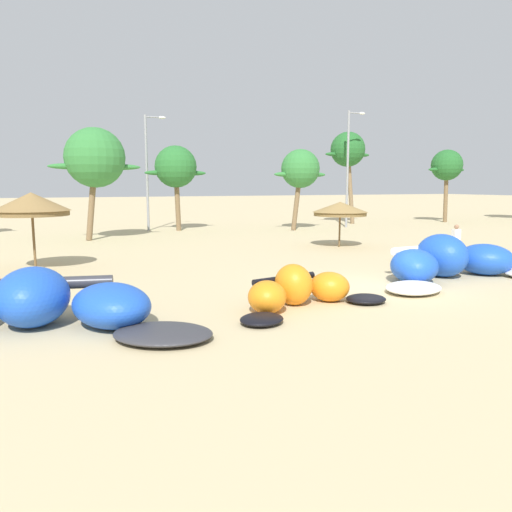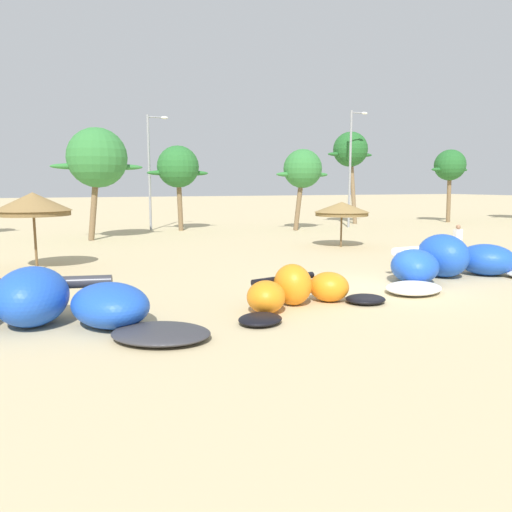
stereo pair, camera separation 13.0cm
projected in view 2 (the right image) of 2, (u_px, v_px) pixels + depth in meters
The scene contains 14 objects.
ground_plane at pixel (384, 288), 16.10m from camera, with size 260.00×260.00×0.00m, color #C6B284.
kite_far_left at pixel (27, 308), 11.28m from camera, with size 8.55×4.94×1.43m.
kite_left at pixel (299, 291), 13.50m from camera, with size 5.04×2.88×1.17m.
kite_left_of_center at pixel (452, 262), 17.51m from camera, with size 8.22×3.93×1.58m.
beach_umbrella_near_van at pixel (33, 204), 19.17m from camera, with size 2.94×2.94×3.08m.
beach_umbrella_middle at pixel (342, 209), 26.34m from camera, with size 2.99×2.99×2.46m.
person_near_kites at pixel (457, 242), 21.71m from camera, with size 0.36×0.24×1.62m.
palm_left at pixel (97, 158), 29.37m from camera, with size 5.39×3.59×6.80m.
palm_left_of_gap at pixel (178, 167), 35.54m from camera, with size 4.57×3.05×6.22m.
palm_center_left at pixel (303, 170), 36.05m from camera, with size 4.29×2.86×6.00m.
palm_center_right at pixel (351, 151), 41.51m from camera, with size 4.42×2.95×7.85m.
palm_right_of_gap at pixel (450, 166), 43.61m from camera, with size 4.13×2.75×6.52m.
lamppost_west_center at pixel (151, 166), 35.91m from camera, with size 1.61×0.24×8.43m.
lamppost_east_center at pixel (351, 163), 38.32m from camera, with size 1.58×0.24×9.09m.
Camera 2 is at (-10.01, -12.91, 3.36)m, focal length 34.16 mm.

